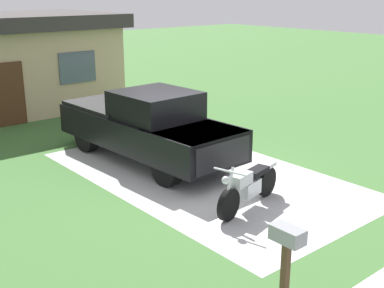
{
  "coord_description": "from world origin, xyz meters",
  "views": [
    {
      "loc": [
        -7.62,
        -8.64,
        4.36
      ],
      "look_at": [
        -0.42,
        -0.05,
        0.9
      ],
      "focal_mm": 46.98,
      "sensor_mm": 36.0,
      "label": 1
    }
  ],
  "objects": [
    {
      "name": "pickup_truck",
      "position": [
        -0.34,
        1.94,
        0.95
      ],
      "size": [
        2.24,
        5.7,
        1.9
      ],
      "color": "black",
      "rests_on": "ground"
    },
    {
      "name": "driveway_pad",
      "position": [
        0.0,
        0.0,
        0.0
      ],
      "size": [
        4.63,
        8.08,
        0.01
      ],
      "primitive_type": "cube",
      "color": "#BBBBBB",
      "rests_on": "ground"
    },
    {
      "name": "mailbox",
      "position": [
        -2.63,
        -4.73,
        0.98
      ],
      "size": [
        0.26,
        0.48,
        1.26
      ],
      "color": "#4C3823",
      "rests_on": "ground"
    },
    {
      "name": "motorcycle",
      "position": [
        -0.53,
        -2.01,
        0.47
      ],
      "size": [
        2.18,
        0.86,
        1.09
      ],
      "color": "black",
      "rests_on": "ground"
    },
    {
      "name": "ground_plane",
      "position": [
        0.0,
        0.0,
        0.0
      ],
      "size": [
        80.0,
        80.0,
        0.0
      ],
      "primitive_type": "plane",
      "color": "#406C34"
    }
  ]
}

